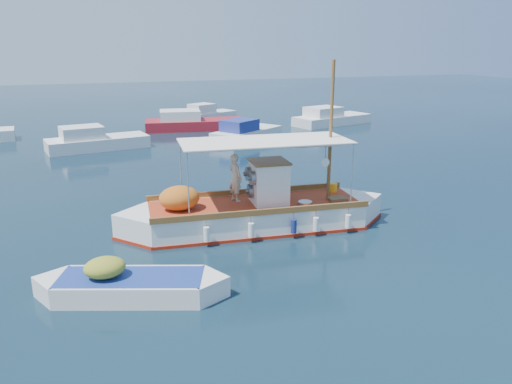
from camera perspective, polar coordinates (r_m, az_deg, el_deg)
name	(u,v)px	position (r m, az deg, el deg)	size (l,w,h in m)	color
ground	(269,231)	(18.78, 1.55, -4.50)	(160.00, 160.00, 0.00)	black
fishing_caique	(254,213)	(18.99, -0.26, -2.45)	(10.48, 3.66, 6.42)	white
dinghy	(129,287)	(14.48, -14.27, -10.52)	(5.16, 2.79, 1.34)	white
bg_boat_nw	(95,142)	(35.03, -17.96, 5.45)	(6.80, 3.44, 1.80)	silver
bg_boat_n	(192,123)	(41.72, -7.35, 7.78)	(8.32, 4.04, 1.80)	maroon
bg_boat_ne	(245,134)	(36.51, -1.21, 6.67)	(6.12, 5.08, 1.80)	silver
bg_boat_e	(330,119)	(44.30, 8.47, 8.24)	(7.54, 4.42, 1.80)	silver
bg_boat_far_n	(207,116)	(46.28, -5.60, 8.69)	(5.49, 3.98, 1.80)	silver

